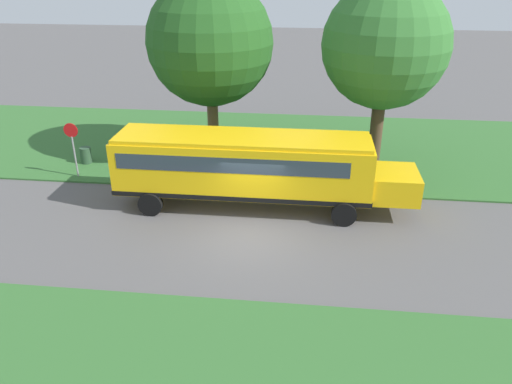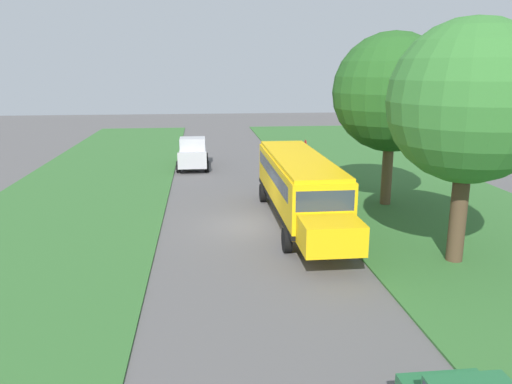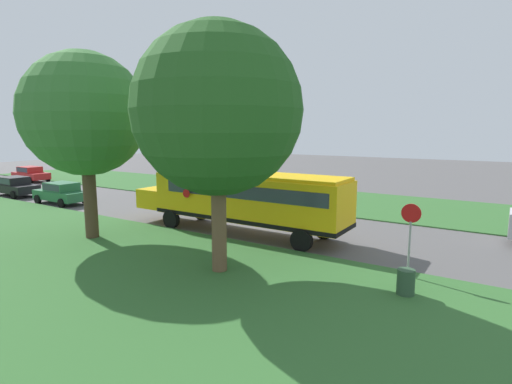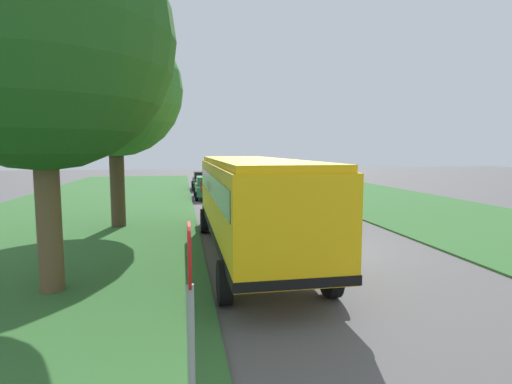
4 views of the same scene
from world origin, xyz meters
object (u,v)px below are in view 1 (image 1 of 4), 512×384
oak_tree_roadside_mid (388,45)px  stop_sign (73,144)px  oak_tree_beside_bus (207,40)px  trash_bin (86,156)px  school_bus (249,165)px

oak_tree_roadside_mid → stop_sign: 15.25m
oak_tree_beside_bus → oak_tree_roadside_mid: bearing=87.9°
stop_sign → trash_bin: size_ratio=3.04×
oak_tree_roadside_mid → oak_tree_beside_bus: bearing=-92.1°
oak_tree_beside_bus → school_bus: bearing=27.2°
oak_tree_beside_bus → stop_sign: oak_tree_beside_bus is taller
school_bus → trash_bin: size_ratio=13.80×
oak_tree_roadside_mid → trash_bin: (1.02, -14.66, -5.61)m
school_bus → oak_tree_roadside_mid: size_ratio=1.39×
oak_tree_beside_bus → oak_tree_roadside_mid: oak_tree_beside_bus is taller
trash_bin → stop_sign: bearing=9.9°
stop_sign → trash_bin: 2.15m
school_bus → oak_tree_roadside_mid: oak_tree_roadside_mid is taller
school_bus → stop_sign: (-2.08, -8.63, -0.19)m
oak_tree_beside_bus → stop_sign: bearing=-63.3°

